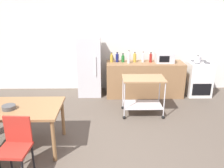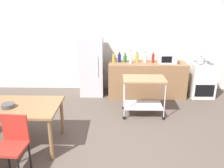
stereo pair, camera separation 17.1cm
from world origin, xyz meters
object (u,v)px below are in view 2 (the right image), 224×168
Objects in this scene: stove_oven at (201,80)px; bottle_soda at (153,58)px; bottle_sparkling_water at (145,58)px; bottle_vinegar at (137,58)px; microwave at (167,58)px; bottle_hot_sauce at (114,58)px; fruit_bowl at (8,106)px; kettle at (201,60)px; dining_table at (14,110)px; chair_red at (13,142)px; bottle_wine at (125,59)px; bottle_soy_sauce at (131,58)px; refrigerator at (92,66)px; kitchen_cart at (144,90)px; bottle_sesame_oil at (119,58)px.

bottle_soda reaches higher than stove_oven.
stove_oven is 1.61m from bottle_sparkling_water.
bottle_soda is at bearing 179.15° from stove_oven.
bottle_vinegar is 0.76m from microwave.
fruit_bowl is (-1.68, -2.53, -0.22)m from bottle_hot_sauce.
microwave is 0.84m from kettle.
bottle_vinegar reaches higher than dining_table.
bottle_hot_sauce is at bearing 70.77° from chair_red.
bottle_wine reaches higher than fruit_bowl.
bottle_soy_sauce is at bearing -15.44° from bottle_hot_sauce.
stove_oven is at bearing -1.07° from bottle_hot_sauce.
bottle_sparkling_water is (1.40, -0.04, 0.24)m from refrigerator.
bottle_soda reaches higher than kitchen_cart.
kettle is at bearing -3.70° from refrigerator.
stove_oven is 2.92m from refrigerator.
bottle_hot_sauce is (1.37, 3.17, 0.48)m from chair_red.
kitchen_cart is (1.25, -1.24, -0.20)m from refrigerator.
chair_red is 2.83m from kitchen_cart.
refrigerator is (0.79, 3.21, 0.26)m from chair_red.
bottle_hot_sauce reaches higher than dining_table.
bottle_soda is (0.35, 1.18, 0.44)m from kitchen_cart.
chair_red is 4.17m from microwave.
bottle_vinegar reaches higher than stove_oven.
bottle_soy_sauce reaches higher than bottle_wine.
bottle_wine is 0.71× the size of bottle_soy_sauce.
chair_red is at bearing -103.81° from refrigerator.
bottle_hot_sauce is at bearing 178.65° from bottle_soda.
bottle_sparkling_water is at bearing -0.52° from bottle_wine.
bottle_wine is 3.22m from fruit_bowl.
kettle is at bearing -0.69° from bottle_soy_sauce.
bottle_sparkling_water is at bearing -1.69° from refrigerator.
bottle_soy_sauce is 3.22m from fruit_bowl.
bottle_vinegar is 3.41m from fruit_bowl.
dining_table is 3.33m from bottle_vinegar.
stove_oven is 3.53× the size of bottle_sesame_oil.
bottle_wine is at bearing 179.57° from bottle_vinegar.
stove_oven is at bearing 1.05° from microwave.
chair_red is (0.26, -0.72, -0.15)m from dining_table.
bottle_hot_sauce is 1.06× the size of kettle.
bottle_hot_sauce is at bearing 56.36° from fruit_bowl.
kitchen_cart is 2.78× the size of bottle_soy_sauce.
microwave is 3.93m from fruit_bowl.
bottle_sesame_oil is 2.06m from kettle.
bottle_soda is (-1.30, 0.02, 0.56)m from stove_oven.
bottle_sesame_oil is at bearing 176.42° from microwave.
bottle_sparkling_water is at bearing 45.30° from fruit_bowl.
kettle reaches higher than chair_red.
bottle_wine reaches higher than chair_red.
bottle_vinegar is at bearing 174.96° from kettle.
dining_table is 3.47m from bottle_sparkling_water.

